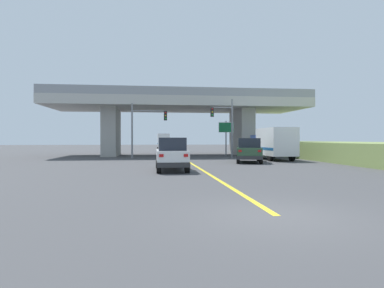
{
  "coord_description": "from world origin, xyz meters",
  "views": [
    {
      "loc": [
        -3.1,
        -7.82,
        1.91
      ],
      "look_at": [
        0.3,
        20.03,
        1.52
      ],
      "focal_mm": 30.63,
      "sensor_mm": 36.0,
      "label": 1
    }
  ],
  "objects": [
    {
      "name": "traffic_signal_farside",
      "position": [
        -3.91,
        26.04,
        3.56
      ],
      "size": [
        3.65,
        0.36,
        5.6
      ],
      "color": "slate",
      "rests_on": "ground"
    },
    {
      "name": "highway_sign",
      "position": [
        5.16,
        28.25,
        2.94
      ],
      "size": [
        1.72,
        0.17,
        4.0
      ],
      "color": "slate",
      "rests_on": "ground"
    },
    {
      "name": "overpass_bridge",
      "position": [
        0.0,
        31.52,
        5.26
      ],
      "size": [
        29.69,
        10.01,
        7.48
      ],
      "color": "#B7B5AD",
      "rests_on": "ground"
    },
    {
      "name": "sedan_oncoming",
      "position": [
        -0.57,
        37.38,
        1.01
      ],
      "size": [
        1.95,
        4.49,
        2.02
      ],
      "color": "navy",
      "rests_on": "ground"
    },
    {
      "name": "suv_crossing",
      "position": [
        4.92,
        18.68,
        1.02
      ],
      "size": [
        3.14,
        5.05,
        2.02
      ],
      "rotation": [
        0.0,
        0.0,
        -0.27
      ],
      "color": "#2D4C33",
      "rests_on": "ground"
    },
    {
      "name": "box_truck",
      "position": [
        8.23,
        21.84,
        1.57
      ],
      "size": [
        2.33,
        6.76,
        2.97
      ],
      "color": "navy",
      "rests_on": "ground"
    },
    {
      "name": "lane_divider_stripe",
      "position": [
        0.0,
        14.18,
        0.0
      ],
      "size": [
        0.2,
        28.37,
        0.01
      ],
      "primitive_type": "cube",
      "color": "yellow",
      "rests_on": "ground"
    },
    {
      "name": "ground",
      "position": [
        0.0,
        31.52,
        0.0
      ],
      "size": [
        160.0,
        160.0,
        0.0
      ],
      "primitive_type": "plane",
      "color": "#424244"
    },
    {
      "name": "semi_truck_distant",
      "position": [
        -0.91,
        58.28,
        1.61
      ],
      "size": [
        2.33,
        7.17,
        3.05
      ],
      "color": "silver",
      "rests_on": "ground"
    },
    {
      "name": "suv_lead",
      "position": [
        -1.93,
        12.33,
        1.01
      ],
      "size": [
        1.86,
        4.61,
        2.02
      ],
      "color": "silver",
      "rests_on": "ground"
    },
    {
      "name": "traffic_signal_nearside",
      "position": [
        4.43,
        25.37,
        3.74
      ],
      "size": [
        2.35,
        0.36,
        6.09
      ],
      "color": "slate",
      "rests_on": "ground"
    }
  ]
}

